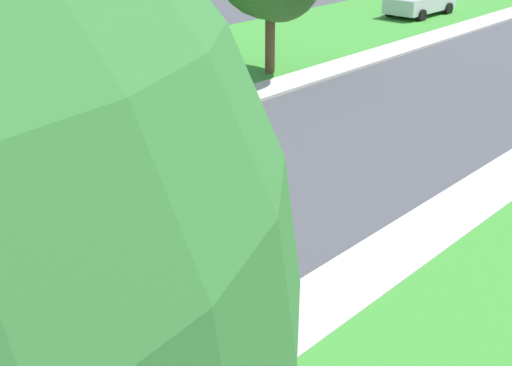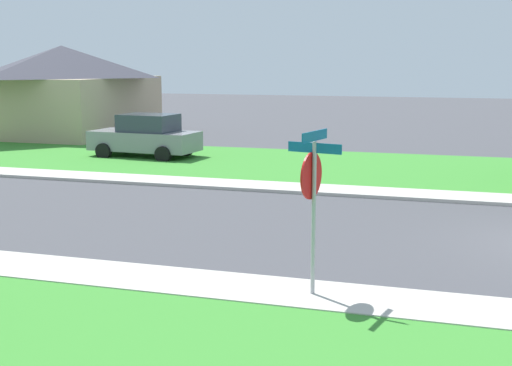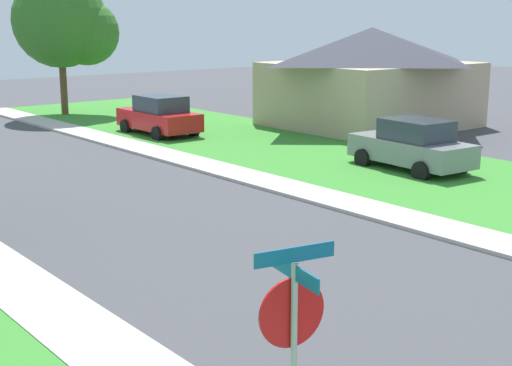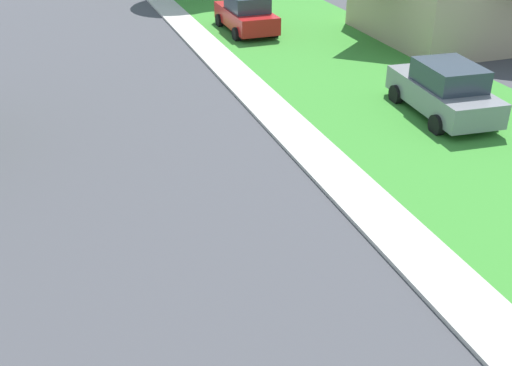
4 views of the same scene
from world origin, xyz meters
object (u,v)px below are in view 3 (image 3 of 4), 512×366
car_red_kerbside_mid (159,116)px  tree_sidewalk_near (67,24)px  house_right_setback (371,76)px  stop_sign_far_corner (293,328)px  car_grey_across_road (412,145)px

car_red_kerbside_mid → tree_sidewalk_near: tree_sidewalk_near is taller
car_red_kerbside_mid → house_right_setback: (9.20, -3.86, 1.50)m
stop_sign_far_corner → tree_sidewalk_near: 32.71m
stop_sign_far_corner → car_grey_across_road: bearing=34.7°
stop_sign_far_corner → car_grey_across_road: 17.48m
tree_sidewalk_near → house_right_setback: (9.24, -12.55, -2.35)m
car_grey_across_road → tree_sidewalk_near: size_ratio=0.61×
car_grey_across_road → house_right_setback: house_right_setback is taller
car_red_kerbside_mid → house_right_setback: size_ratio=0.47×
car_grey_across_road → car_red_kerbside_mid: bearing=102.2°
stop_sign_far_corner → house_right_setback: 27.56m
tree_sidewalk_near → stop_sign_far_corner: bearing=-111.2°
stop_sign_far_corner → tree_sidewalk_near: size_ratio=0.38×
car_red_kerbside_mid → tree_sidewalk_near: 9.51m
car_red_kerbside_mid → car_grey_across_road: (2.54, -11.75, 0.00)m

